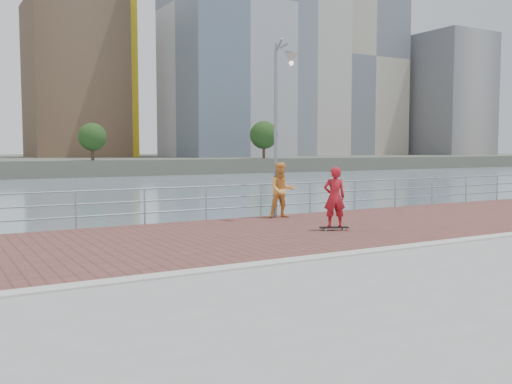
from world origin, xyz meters
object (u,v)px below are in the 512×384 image
guardrail (176,201)px  street_lamp (282,97)px  skateboarder (334,197)px  bystander (282,190)px

guardrail → street_lamp: bearing=-15.2°
guardrail → street_lamp: size_ratio=6.98×
guardrail → skateboarder: skateboarder is taller
bystander → street_lamp: bearing=-105.0°
guardrail → bystander: bystander is taller
street_lamp → skateboarder: 4.25m
guardrail → bystander: (3.48, -0.71, 0.25)m
bystander → guardrail: bearing=-175.5°
guardrail → bystander: bearing=-11.5°
skateboarder → bystander: (0.29, 3.19, -0.02)m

